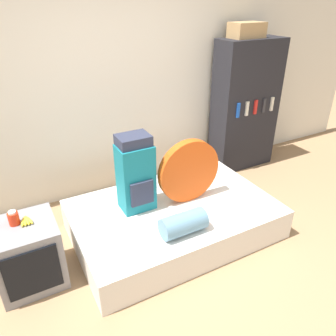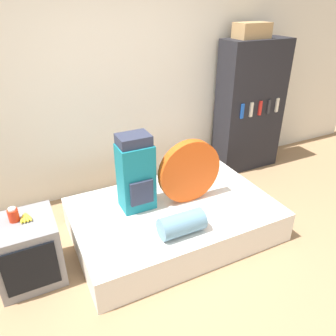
% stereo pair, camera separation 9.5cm
% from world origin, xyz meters
% --- Properties ---
extents(ground_plane, '(16.00, 16.00, 0.00)m').
position_xyz_m(ground_plane, '(0.00, 0.00, 0.00)').
color(ground_plane, '#997551').
extents(wall_back, '(8.00, 0.05, 2.60)m').
position_xyz_m(wall_back, '(0.00, 1.88, 1.30)').
color(wall_back, silver).
rests_on(wall_back, ground_plane).
extents(bed, '(1.98, 1.29, 0.32)m').
position_xyz_m(bed, '(0.18, 0.69, 0.16)').
color(bed, silver).
rests_on(bed, ground_plane).
extents(backpack, '(0.32, 0.28, 0.76)m').
position_xyz_m(backpack, '(-0.15, 0.86, 0.69)').
color(backpack, '#14707F').
rests_on(backpack, bed).
extents(tent_bag, '(0.66, 0.09, 0.66)m').
position_xyz_m(tent_bag, '(0.37, 0.74, 0.65)').
color(tent_bag, '#D14C14').
rests_on(tent_bag, bed).
extents(sleeping_roll, '(0.41, 0.20, 0.20)m').
position_xyz_m(sleeping_roll, '(0.05, 0.29, 0.42)').
color(sleeping_roll, '#5B849E').
rests_on(sleeping_roll, bed).
extents(television, '(0.51, 0.51, 0.58)m').
position_xyz_m(television, '(-1.20, 0.70, 0.29)').
color(television, gray).
rests_on(television, ground_plane).
extents(canister, '(0.08, 0.08, 0.12)m').
position_xyz_m(canister, '(-1.24, 0.76, 0.63)').
color(canister, red).
rests_on(canister, television).
extents(banana_bunch, '(0.11, 0.14, 0.03)m').
position_xyz_m(banana_bunch, '(-1.16, 0.74, 0.59)').
color(banana_bunch, yellow).
rests_on(banana_bunch, television).
extents(bookshelf, '(0.89, 0.40, 1.73)m').
position_xyz_m(bookshelf, '(1.79, 1.60, 0.86)').
color(bookshelf, black).
rests_on(bookshelf, ground_plane).
extents(cardboard_box, '(0.42, 0.25, 0.18)m').
position_xyz_m(cardboard_box, '(1.69, 1.62, 1.82)').
color(cardboard_box, '#A88456').
rests_on(cardboard_box, bookshelf).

